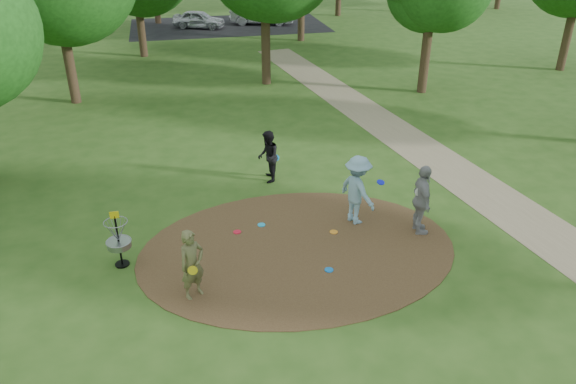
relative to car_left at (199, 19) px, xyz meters
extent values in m
plane|color=#2D5119|center=(0.16, -29.46, -0.62)|extent=(100.00, 100.00, 0.00)
cylinder|color=#47301C|center=(0.16, -29.46, -0.61)|extent=(8.40, 8.40, 0.02)
cube|color=#8C7A5B|center=(6.66, -27.46, -0.61)|extent=(7.55, 39.89, 0.01)
cube|color=black|center=(2.16, 0.54, -0.62)|extent=(14.00, 8.00, 0.01)
imported|color=brown|center=(-2.64, -30.81, 0.25)|extent=(0.76, 0.69, 1.74)
cylinder|color=gold|center=(-2.65, -31.11, 0.30)|extent=(0.22, 0.06, 0.22)
imported|color=#7EA9BC|center=(2.11, -28.41, 0.39)|extent=(1.18, 1.49, 2.03)
cylinder|color=#0D18E1|center=(2.78, -28.41, 0.56)|extent=(0.28, 0.28, 0.08)
imported|color=black|center=(0.17, -25.26, 0.24)|extent=(0.78, 0.93, 1.71)
cylinder|color=#0D92E7|center=(0.45, -25.20, 0.14)|extent=(0.22, 0.08, 0.22)
imported|color=gray|center=(3.62, -29.33, 0.38)|extent=(0.66, 1.24, 2.01)
cylinder|color=silver|center=(3.48, -29.36, 0.66)|extent=(0.23, 0.11, 0.22)
cylinder|color=#1CAEE3|center=(-0.57, -28.05, -0.59)|extent=(0.22, 0.22, 0.02)
cylinder|color=blue|center=(0.69, -30.56, -0.59)|extent=(0.22, 0.22, 0.02)
cylinder|color=red|center=(-1.29, -28.28, -0.59)|extent=(0.22, 0.22, 0.02)
imported|color=#B4B9BC|center=(0.00, 0.00, 0.00)|extent=(3.92, 2.81, 1.24)
imported|color=#A7A7AF|center=(4.64, 0.38, 0.14)|extent=(4.89, 2.83, 1.52)
cylinder|color=orange|center=(1.32, -28.87, -0.59)|extent=(0.22, 0.22, 0.02)
cylinder|color=black|center=(-4.34, -29.16, 0.05)|extent=(0.05, 0.05, 1.35)
cylinder|color=black|center=(-4.34, -29.16, -0.60)|extent=(0.36, 0.36, 0.04)
cylinder|color=gray|center=(-4.34, -29.16, 0.00)|extent=(0.60, 0.60, 0.16)
torus|color=gray|center=(-4.34, -29.16, 0.08)|extent=(0.63, 0.63, 0.03)
torus|color=gray|center=(-4.34, -29.16, 0.63)|extent=(0.58, 0.58, 0.02)
cube|color=yellow|center=(-4.34, -29.16, 0.83)|extent=(0.22, 0.02, 0.18)
cylinder|color=#332316|center=(-6.84, -15.46, 1.28)|extent=(0.44, 0.44, 3.80)
cylinder|color=#332316|center=(2.16, -14.46, 1.47)|extent=(0.44, 0.44, 4.18)
cylinder|color=#332316|center=(9.16, -17.46, 1.18)|extent=(0.44, 0.44, 3.61)
cylinder|color=#332316|center=(-3.84, -7.46, 1.09)|extent=(0.44, 0.44, 3.42)
cylinder|color=#332316|center=(6.16, -5.46, 1.56)|extent=(0.44, 0.44, 4.37)
cylinder|color=#332316|center=(18.16, -15.46, 1.28)|extent=(0.44, 0.44, 3.80)
camera|label=1|loc=(-2.82, -41.51, 7.58)|focal=35.00mm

